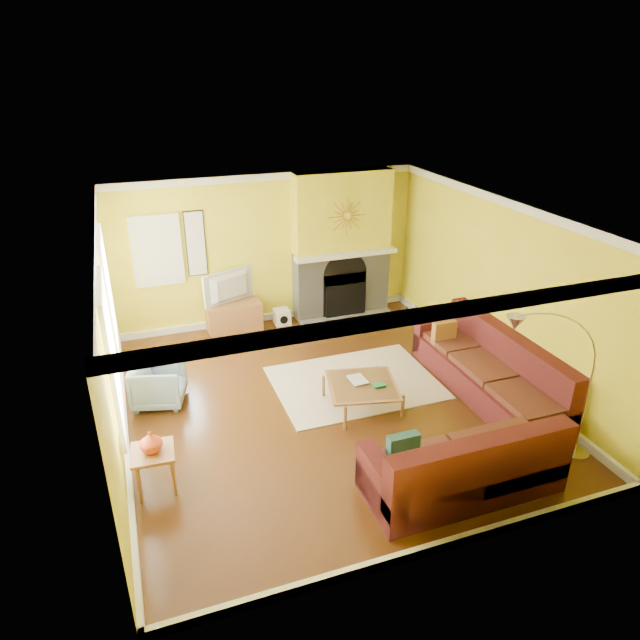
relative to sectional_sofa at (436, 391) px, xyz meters
name	(u,v)px	position (x,y,z in m)	size (l,w,h in m)	color
floor	(324,401)	(-1.23, 0.94, -0.46)	(5.50, 6.00, 0.02)	#5B3113
ceiling	(325,214)	(-1.23, 0.94, 2.26)	(5.50, 6.00, 0.02)	white
wall_back	(267,250)	(-1.23, 3.95, 0.90)	(5.50, 0.02, 2.70)	yellow
wall_front	(442,445)	(-1.23, -2.07, 0.90)	(5.50, 0.02, 2.70)	yellow
wall_left	(107,346)	(-3.99, 0.94, 0.90)	(0.02, 6.00, 2.70)	yellow
wall_right	(499,289)	(1.53, 0.94, 0.90)	(0.02, 6.00, 2.70)	yellow
baseboard	(325,397)	(-1.23, 0.94, -0.39)	(5.50, 6.00, 0.12)	white
crown_molding	(325,220)	(-1.23, 0.94, 2.19)	(5.50, 6.00, 0.12)	white
window_left_near	(107,295)	(-3.95, 2.24, 1.05)	(0.06, 1.22, 1.72)	white
window_left_far	(110,357)	(-3.95, 0.34, 1.05)	(0.06, 1.22, 1.72)	white
window_back	(157,251)	(-3.13, 3.90, 1.10)	(0.82, 0.06, 1.22)	white
wall_art	(196,244)	(-2.48, 3.91, 1.15)	(0.34, 0.04, 1.14)	white
fireplace	(342,245)	(0.12, 3.74, 0.90)	(1.80, 0.40, 2.70)	gray
mantel	(346,255)	(0.12, 3.50, 0.80)	(1.92, 0.22, 0.08)	white
hearth	(351,323)	(0.12, 3.19, -0.42)	(1.80, 0.70, 0.06)	gray
sunburst	(347,216)	(0.12, 3.51, 1.50)	(0.70, 0.04, 0.70)	olive
rug	(355,382)	(-0.63, 1.23, -0.44)	(2.40, 1.80, 0.02)	beige
sectional_sofa	(436,391)	(0.00, 0.00, 0.00)	(3.04, 3.53, 0.90)	#531A1C
coffee_table	(362,395)	(-0.79, 0.61, -0.27)	(0.94, 0.94, 0.37)	white
media_console	(234,317)	(-1.96, 3.67, -0.19)	(0.96, 0.43, 0.53)	#9A6438
tv	(232,288)	(-1.96, 3.67, 0.37)	(1.02, 0.14, 0.59)	black
subwoofer	(282,317)	(-1.08, 3.64, -0.31)	(0.28, 0.28, 0.28)	white
armchair	(159,383)	(-3.45, 1.67, -0.13)	(0.69, 0.71, 0.64)	gray
side_table	(155,470)	(-3.66, -0.15, -0.19)	(0.47, 0.47, 0.51)	#9A6438
vase	(151,442)	(-3.66, -0.15, 0.19)	(0.25, 0.25, 0.26)	red
book	(350,381)	(-0.93, 0.70, -0.07)	(0.22, 0.30, 0.03)	white
arc_lamp	(551,391)	(0.71, -1.26, 0.58)	(1.32, 0.36, 2.06)	silver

